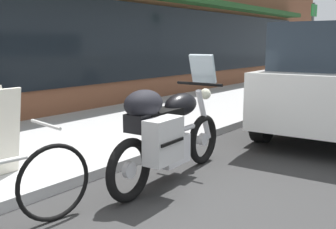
{
  "coord_description": "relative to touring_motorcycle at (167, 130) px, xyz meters",
  "views": [
    {
      "loc": [
        -2.85,
        -2.03,
        1.53
      ],
      "look_at": [
        0.72,
        0.72,
        0.7
      ],
      "focal_mm": 41.77,
      "sensor_mm": 36.0,
      "label": 1
    }
  ],
  "objects": [
    {
      "name": "touring_motorcycle",
      "position": [
        0.0,
        0.0,
        0.0
      ],
      "size": [
        2.11,
        0.75,
        1.39
      ],
      "color": "black",
      "rests_on": "ground_plane"
    },
    {
      "name": "ground_plane",
      "position": [
        -0.39,
        -0.48,
        -0.6
      ],
      "size": [
        80.0,
        80.0,
        0.0
      ],
      "primitive_type": "plane",
      "color": "#2F2F2F"
    },
    {
      "name": "parking_sign_pole",
      "position": [
        7.9,
        1.05,
        0.99
      ],
      "size": [
        0.44,
        0.07,
        2.48
      ],
      "color": "#59595B",
      "rests_on": "sidewalk_curb"
    },
    {
      "name": "sidewalk_curb",
      "position": [
        8.61,
        2.29,
        -0.54
      ],
      "size": [
        30.0,
        3.19,
        0.12
      ],
      "color": "#ACACAC",
      "rests_on": "ground_plane"
    }
  ]
}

